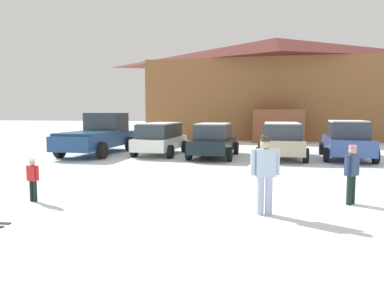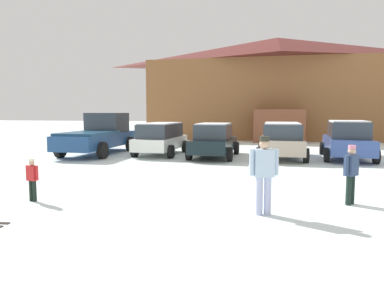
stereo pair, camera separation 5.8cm
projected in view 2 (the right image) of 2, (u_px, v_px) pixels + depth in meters
ski_lodge at (276, 88)px, 29.27m from camera, size 21.43×10.07×8.50m
parked_white_suv at (161, 138)px, 17.57m from camera, size 2.19×4.21×1.65m
parked_black_sedan at (214, 140)px, 16.56m from camera, size 2.21×4.40×1.66m
parked_beige_suv at (282, 139)px, 16.17m from camera, size 2.31×4.31×1.70m
parked_blue_hatchback at (347, 140)px, 15.94m from camera, size 2.49×4.73×1.80m
pickup_truck at (100, 135)px, 18.09m from camera, size 2.48×5.82×2.15m
skier_adult_in_blue_parka at (264, 171)px, 7.17m from camera, size 0.60×0.33×1.67m
skier_teen_in_navy_coat at (351, 171)px, 7.99m from camera, size 0.37×0.42×1.41m
skier_child_in_red_jacket at (32, 177)px, 8.31m from camera, size 0.38×0.20×1.05m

